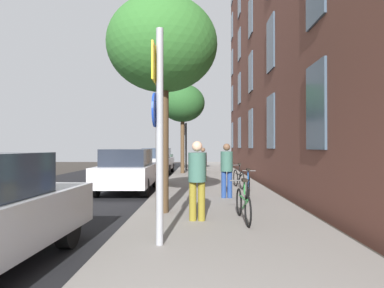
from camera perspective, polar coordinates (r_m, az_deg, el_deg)
The scene contains 17 objects.
ground_plane at distance 16.38m, azimuth -9.27°, elevation -6.51°, with size 41.80×41.80×0.00m, color #332D28.
road_asphalt at distance 16.89m, azimuth -16.33°, elevation -6.30°, with size 7.00×38.00×0.01m, color black.
sidewalk at distance 16.12m, azimuth 3.14°, elevation -6.40°, with size 4.20×38.00×0.12m, color gray.
building_facade at distance 17.16m, azimuth 12.58°, elevation 22.06°, with size 0.56×27.00×16.57m.
sign_post at distance 5.35m, azimuth -5.91°, elevation 3.88°, with size 0.15×0.60×3.53m.
traffic_light at distance 22.55m, azimuth -1.33°, elevation 1.13°, with size 0.43×0.24×3.26m.
tree_near at distance 8.35m, azimuth -5.22°, elevation 16.57°, with size 2.70×2.70×5.24m.
tree_far at distance 20.01m, azimuth -1.67°, elevation 7.09°, with size 2.71×2.71×5.42m.
bicycle_0 at distance 7.20m, azimuth 8.95°, elevation -10.38°, with size 0.42×1.72×0.92m.
bicycle_1 at distance 10.33m, azimuth 9.82°, elevation -7.36°, with size 0.48×1.57×0.93m.
bicycle_2 at distance 12.90m, azimuth 8.15°, elevation -5.92°, with size 0.42×1.62×0.97m.
pedestrian_0 at distance 7.07m, azimuth 0.91°, elevation -5.47°, with size 0.41×0.41×1.72m.
pedestrian_1 at distance 10.27m, azimuth 6.09°, elevation -3.99°, with size 0.52×0.52×1.70m.
pedestrian_2 at distance 15.12m, azimuth 1.94°, elevation -3.17°, with size 0.37×0.37×1.56m.
car_1 at distance 12.61m, azimuth -11.05°, elevation -4.46°, with size 1.94×4.36×1.62m.
car_2 at distance 20.83m, azimuth -6.13°, elevation -2.92°, with size 1.90×3.93×1.62m.
car_3 at distance 29.17m, azimuth -5.26°, elevation -2.23°, with size 1.92×4.08×1.62m.
Camera 1 is at (0.55, -1.03, 1.71)m, focal length 30.49 mm.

